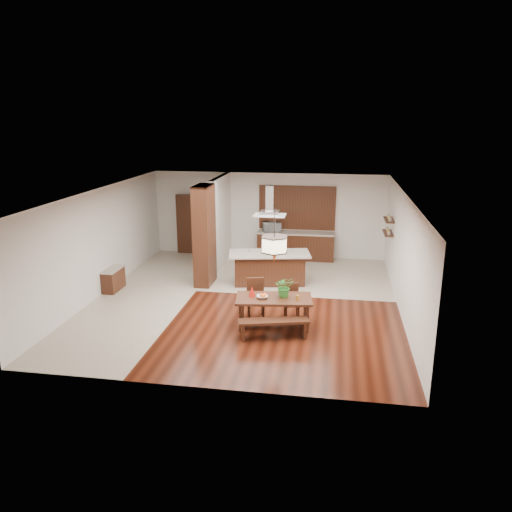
% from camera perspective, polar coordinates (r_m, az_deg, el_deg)
% --- Properties ---
extents(room_shell, '(9.00, 9.04, 2.92)m').
position_cam_1_polar(room_shell, '(12.83, -1.33, 3.55)').
color(room_shell, black).
rests_on(room_shell, ground).
extents(tile_hallway, '(2.50, 9.00, 0.01)m').
position_cam_1_polar(tile_hallway, '(14.15, -12.32, -4.32)').
color(tile_hallway, beige).
rests_on(tile_hallway, ground).
extents(tile_kitchen, '(5.50, 4.00, 0.01)m').
position_cam_1_polar(tile_kitchen, '(15.61, 4.91, -2.08)').
color(tile_kitchen, beige).
rests_on(tile_kitchen, ground).
extents(soffit_band, '(8.00, 9.00, 0.02)m').
position_cam_1_polar(soffit_band, '(12.68, -1.35, 7.18)').
color(soffit_band, '#3C1F0F').
rests_on(soffit_band, room_shell).
extents(partition_pier, '(0.45, 1.00, 2.90)m').
position_cam_1_polar(partition_pier, '(14.41, -5.93, 2.34)').
color(partition_pier, black).
rests_on(partition_pier, ground).
extents(partition_stub, '(0.18, 2.40, 2.90)m').
position_cam_1_polar(partition_stub, '(16.40, -4.04, 4.04)').
color(partition_stub, silver).
rests_on(partition_stub, ground).
extents(hallway_console, '(0.37, 0.88, 0.63)m').
position_cam_1_polar(hallway_console, '(14.63, -15.98, -2.61)').
color(hallway_console, black).
rests_on(hallway_console, ground).
extents(hallway_doorway, '(1.10, 0.20, 2.10)m').
position_cam_1_polar(hallway_doorway, '(17.85, -7.29, 3.61)').
color(hallway_doorway, black).
rests_on(hallway_doorway, ground).
extents(rear_counter, '(2.60, 0.62, 0.95)m').
position_cam_1_polar(rear_counter, '(17.13, 4.56, 1.19)').
color(rear_counter, black).
rests_on(rear_counter, ground).
extents(kitchen_window, '(2.60, 0.08, 1.50)m').
position_cam_1_polar(kitchen_window, '(17.11, 4.72, 5.54)').
color(kitchen_window, brown).
rests_on(kitchen_window, room_shell).
extents(shelf_lower, '(0.26, 0.90, 0.04)m').
position_cam_1_polar(shelf_lower, '(15.39, 14.85, 2.57)').
color(shelf_lower, black).
rests_on(shelf_lower, room_shell).
extents(shelf_upper, '(0.26, 0.90, 0.04)m').
position_cam_1_polar(shelf_upper, '(15.30, 14.95, 4.02)').
color(shelf_upper, black).
rests_on(shelf_upper, room_shell).
extents(dining_table, '(1.84, 1.08, 0.73)m').
position_cam_1_polar(dining_table, '(11.63, 2.05, -5.65)').
color(dining_table, black).
rests_on(dining_table, ground).
extents(dining_bench, '(1.59, 0.72, 0.44)m').
position_cam_1_polar(dining_bench, '(11.17, 2.03, -8.34)').
color(dining_bench, black).
rests_on(dining_bench, ground).
extents(dining_chair_left, '(0.52, 0.52, 0.97)m').
position_cam_1_polar(dining_chair_left, '(12.15, -0.02, -4.93)').
color(dining_chair_left, black).
rests_on(dining_chair_left, ground).
extents(dining_chair_right, '(0.45, 0.45, 0.84)m').
position_cam_1_polar(dining_chair_right, '(12.17, 4.10, -5.24)').
color(dining_chair_right, black).
rests_on(dining_chair_right, ground).
extents(pendant_lantern, '(0.64, 0.64, 1.31)m').
position_cam_1_polar(pendant_lantern, '(11.12, 2.13, 2.58)').
color(pendant_lantern, '#FFEEC3').
rests_on(pendant_lantern, room_shell).
extents(foliage_plant, '(0.53, 0.49, 0.49)m').
position_cam_1_polar(foliage_plant, '(11.54, 3.26, -3.52)').
color(foliage_plant, '#2C7A28').
rests_on(foliage_plant, dining_table).
extents(fruit_bowl, '(0.31, 0.31, 0.06)m').
position_cam_1_polar(fruit_bowl, '(11.51, 0.72, -4.68)').
color(fruit_bowl, beige).
rests_on(fruit_bowl, dining_table).
extents(napkin_cone, '(0.17, 0.17, 0.24)m').
position_cam_1_polar(napkin_cone, '(11.60, -0.47, -4.04)').
color(napkin_cone, red).
rests_on(napkin_cone, dining_table).
extents(gold_ornament, '(0.09, 0.09, 0.11)m').
position_cam_1_polar(gold_ornament, '(11.43, 4.78, -4.75)').
color(gold_ornament, gold).
rests_on(gold_ornament, dining_table).
extents(kitchen_island, '(2.46, 1.42, 0.96)m').
position_cam_1_polar(kitchen_island, '(14.56, 1.54, -1.35)').
color(kitchen_island, black).
rests_on(kitchen_island, ground).
extents(range_hood, '(0.90, 0.55, 0.87)m').
position_cam_1_polar(range_hood, '(14.11, 1.60, 6.34)').
color(range_hood, silver).
rests_on(range_hood, room_shell).
extents(island_cup, '(0.15, 0.15, 0.10)m').
position_cam_1_polar(island_cup, '(14.28, 3.05, 0.45)').
color(island_cup, silver).
rests_on(island_cup, kitchen_island).
extents(microwave, '(0.69, 0.58, 0.32)m').
position_cam_1_polar(microwave, '(17.04, 1.81, 3.35)').
color(microwave, '#B0B2B7').
rests_on(microwave, rear_counter).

